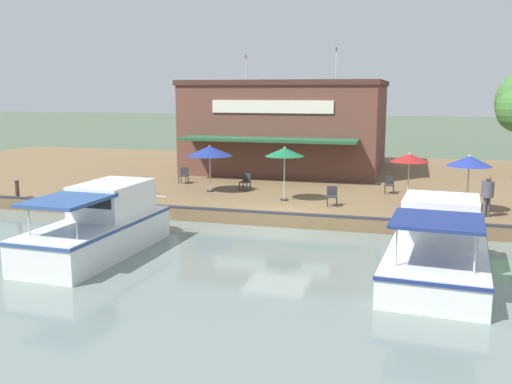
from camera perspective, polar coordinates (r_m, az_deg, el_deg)
The scene contains 18 objects.
ground_plane at distance 23.09m, azimuth 2.15°, elevation -3.73°, with size 220.00×220.00×0.00m, color #4C5B47.
quay_deck at distance 33.63m, azimuth 6.54°, elevation 1.10°, with size 22.00×56.00×0.60m, color brown.
quay_edge_fender at distance 23.04m, azimuth 2.22°, elevation -2.11°, with size 0.20×50.40×0.10m, color #2D2D33.
waterfront_restaurant at distance 36.44m, azimuth 3.38°, elevation 6.69°, with size 11.40×11.69×7.54m.
patio_umbrella_by_entrance at distance 28.00m, azimuth -4.65°, elevation 4.11°, with size 2.23×2.23×2.30m.
patio_umbrella_mid_patio_right at distance 26.26m, azimuth 15.09°, elevation 3.31°, with size 1.70×1.70×2.21m.
patio_umbrella_back_row at distance 24.69m, azimuth 20.56°, elevation 2.90°, with size 1.79×1.79×2.36m.
patio_umbrella_near_quay_edge at distance 25.63m, azimuth 2.87°, elevation 4.00°, with size 1.76×1.76×2.45m.
cafe_chair_under_first_umbrella at distance 24.36m, azimuth 16.23°, elevation -0.81°, with size 0.49×0.49×0.85m.
cafe_chair_back_row_seat at distance 30.89m, azimuth -7.23°, elevation 1.75°, with size 0.48×0.48×0.85m.
cafe_chair_far_corner_seat at distance 27.67m, azimuth -11.17°, elevation 0.67°, with size 0.60×0.60×0.85m.
cafe_chair_mid_patio at distance 28.37m, azimuth 13.19°, elevation 0.82°, with size 0.47×0.47×0.85m.
cafe_chair_facing_river at distance 24.82m, azimuth 7.62°, elevation -0.30°, with size 0.51×0.51×0.85m.
cafe_chair_beside_entrance at distance 28.49m, azimuth -1.05°, elevation 1.13°, with size 0.51×0.51×0.85m.
person_near_entrance at distance 24.10m, azimuth 22.15°, elevation 0.06°, with size 0.47×0.47×1.65m.
motorboat_nearest_quay at distance 20.41m, azimuth -14.55°, elevation -3.19°, with size 7.32×2.63×2.29m.
motorboat_second_along at distance 18.37m, azimuth 17.78°, elevation -5.21°, with size 7.72×3.27×2.22m.
mooring_post at distance 28.75m, azimuth -22.78°, elevation 0.29°, with size 0.22×0.22×0.81m.
Camera 1 is at (21.81, 5.20, 5.51)m, focal length 40.00 mm.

